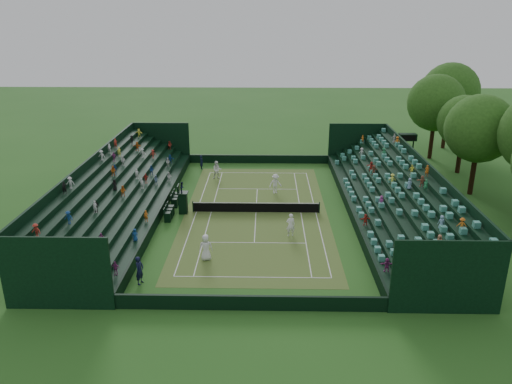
{
  "coord_description": "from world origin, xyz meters",
  "views": [
    {
      "loc": [
        0.87,
        -42.36,
        17.36
      ],
      "look_at": [
        0.0,
        0.0,
        2.0
      ],
      "focal_mm": 35.0,
      "sensor_mm": 36.0,
      "label": 1
    }
  ],
  "objects_px": {
    "umpire_chair": "(183,200)",
    "player_far_east": "(275,184)",
    "tennis_net": "(256,207)",
    "player_near_east": "(291,225)",
    "player_far_west": "(217,170)",
    "player_near_west": "(206,247)"
  },
  "relations": [
    {
      "from": "player_near_east",
      "to": "player_near_west",
      "type": "bearing_deg",
      "value": 24.78
    },
    {
      "from": "umpire_chair",
      "to": "tennis_net",
      "type": "bearing_deg",
      "value": 2.26
    },
    {
      "from": "tennis_net",
      "to": "player_near_west",
      "type": "bearing_deg",
      "value": -110.56
    },
    {
      "from": "player_near_west",
      "to": "player_near_east",
      "type": "bearing_deg",
      "value": -154.52
    },
    {
      "from": "player_near_west",
      "to": "player_far_east",
      "type": "height_order",
      "value": "player_far_east"
    },
    {
      "from": "umpire_chair",
      "to": "player_near_east",
      "type": "xyz_separation_m",
      "value": [
        9.58,
        -4.77,
        -0.29
      ]
    },
    {
      "from": "umpire_chair",
      "to": "player_near_east",
      "type": "bearing_deg",
      "value": -26.47
    },
    {
      "from": "tennis_net",
      "to": "player_far_east",
      "type": "height_order",
      "value": "player_far_east"
    },
    {
      "from": "umpire_chair",
      "to": "player_near_west",
      "type": "bearing_deg",
      "value": -70.91
    },
    {
      "from": "tennis_net",
      "to": "player_far_west",
      "type": "height_order",
      "value": "player_far_west"
    },
    {
      "from": "player_far_west",
      "to": "player_far_east",
      "type": "height_order",
      "value": "player_far_east"
    },
    {
      "from": "player_far_west",
      "to": "player_far_east",
      "type": "relative_size",
      "value": 0.98
    },
    {
      "from": "player_near_east",
      "to": "player_far_west",
      "type": "height_order",
      "value": "player_far_west"
    },
    {
      "from": "tennis_net",
      "to": "player_near_east",
      "type": "bearing_deg",
      "value": -59.81
    },
    {
      "from": "tennis_net",
      "to": "player_far_east",
      "type": "xyz_separation_m",
      "value": [
        1.84,
        5.21,
        0.49
      ]
    },
    {
      "from": "player_near_west",
      "to": "player_far_east",
      "type": "relative_size",
      "value": 1.0
    },
    {
      "from": "umpire_chair",
      "to": "player_far_east",
      "type": "xyz_separation_m",
      "value": [
        8.49,
        5.48,
        -0.27
      ]
    },
    {
      "from": "umpire_chair",
      "to": "player_far_east",
      "type": "relative_size",
      "value": 1.48
    },
    {
      "from": "player_near_west",
      "to": "player_near_east",
      "type": "xyz_separation_m",
      "value": [
        6.43,
        4.32,
        -0.02
      ]
    },
    {
      "from": "tennis_net",
      "to": "umpire_chair",
      "type": "relative_size",
      "value": 3.88
    },
    {
      "from": "umpire_chair",
      "to": "player_near_west",
      "type": "distance_m",
      "value": 9.62
    },
    {
      "from": "player_near_west",
      "to": "player_near_east",
      "type": "distance_m",
      "value": 7.75
    }
  ]
}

